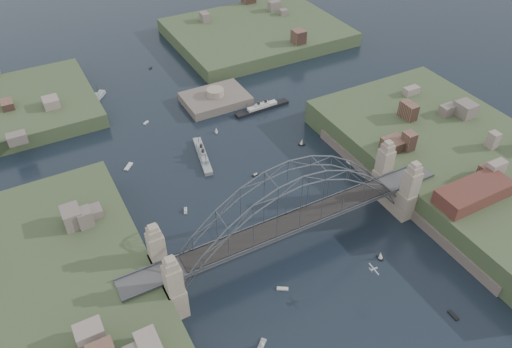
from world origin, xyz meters
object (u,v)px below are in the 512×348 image
(bridge, at_px, (293,210))
(naval_cruiser_far, at_px, (92,102))
(naval_cruiser_near, at_px, (203,155))
(ocean_liner, at_px, (262,108))
(wharf_shed, at_px, (474,193))
(fort_island, at_px, (216,104))

(bridge, relative_size, naval_cruiser_far, 6.03)
(naval_cruiser_near, xyz_separation_m, ocean_liner, (28.80, 14.99, -0.08))
(bridge, xyz_separation_m, wharf_shed, (44.00, -14.00, -2.32))
(naval_cruiser_near, bearing_deg, naval_cruiser_far, 115.11)
(fort_island, relative_size, ocean_liner, 1.10)
(naval_cruiser_near, bearing_deg, wharf_shed, -49.60)
(bridge, height_order, naval_cruiser_far, bridge)
(fort_island, height_order, naval_cruiser_far, fort_island)
(bridge, height_order, ocean_liner, bridge)
(wharf_shed, relative_size, ocean_liner, 1.00)
(naval_cruiser_near, height_order, naval_cruiser_far, naval_cruiser_far)
(wharf_shed, relative_size, naval_cruiser_near, 1.09)
(fort_island, xyz_separation_m, naval_cruiser_near, (-16.70, -26.77, 1.19))
(fort_island, distance_m, naval_cruiser_near, 31.57)
(naval_cruiser_far, bearing_deg, fort_island, -26.82)
(bridge, distance_m, ocean_liner, 64.06)
(fort_island, relative_size, naval_cruiser_far, 1.58)
(bridge, xyz_separation_m, naval_cruiser_far, (-26.33, 89.38, -11.46))
(naval_cruiser_near, bearing_deg, ocean_liner, 27.49)
(fort_island, height_order, ocean_liner, fort_island)
(bridge, height_order, wharf_shed, bridge)
(fort_island, bearing_deg, bridge, -99.73)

